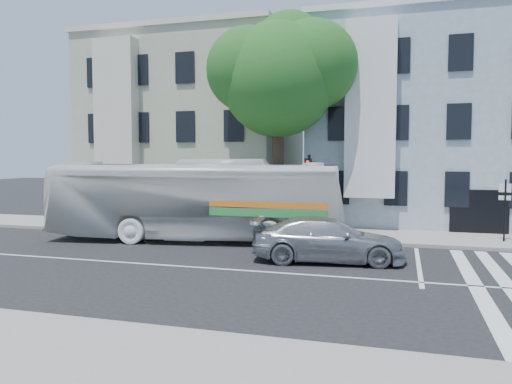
% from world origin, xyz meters
% --- Properties ---
extents(ground, '(120.00, 120.00, 0.00)m').
position_xyz_m(ground, '(0.00, 0.00, 0.00)').
color(ground, black).
rests_on(ground, ground).
extents(sidewalk_far, '(80.00, 4.00, 0.15)m').
position_xyz_m(sidewalk_far, '(0.00, 8.00, 0.07)').
color(sidewalk_far, gray).
rests_on(sidewalk_far, ground).
extents(sidewalk_near, '(80.00, 4.00, 0.15)m').
position_xyz_m(sidewalk_near, '(0.00, -8.00, 0.07)').
color(sidewalk_near, gray).
rests_on(sidewalk_near, ground).
extents(building_left, '(12.00, 10.00, 11.00)m').
position_xyz_m(building_left, '(-7.00, 15.00, 5.50)').
color(building_left, '#A4A98D').
rests_on(building_left, ground).
extents(building_right, '(12.00, 10.00, 11.00)m').
position_xyz_m(building_right, '(7.00, 15.00, 5.50)').
color(building_right, '#8B9CA5').
rests_on(building_right, ground).
extents(street_tree, '(7.30, 5.90, 11.10)m').
position_xyz_m(street_tree, '(0.06, 8.74, 7.83)').
color(street_tree, '#2D2116').
rests_on(street_tree, ground).
extents(bus, '(4.96, 13.40, 3.65)m').
position_xyz_m(bus, '(-2.92, 5.14, 1.82)').
color(bus, silver).
rests_on(bus, ground).
extents(sedan, '(2.93, 5.66, 1.57)m').
position_xyz_m(sedan, '(3.39, 2.24, 0.78)').
color(sedan, '#ABADB3').
rests_on(sedan, ground).
extents(hedge, '(8.26, 3.77, 0.70)m').
position_xyz_m(hedge, '(-4.57, 6.30, 0.50)').
color(hedge, '#1D571C').
rests_on(hedge, sidewalk_far).
extents(traffic_signal, '(0.39, 0.52, 3.83)m').
position_xyz_m(traffic_signal, '(2.00, 5.94, 2.48)').
color(traffic_signal, black).
rests_on(traffic_signal, ground).
extents(far_sign_pole, '(0.48, 0.20, 2.65)m').
position_xyz_m(far_sign_pole, '(10.09, 7.74, 1.82)').
color(far_sign_pole, black).
rests_on(far_sign_pole, sidewalk_far).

